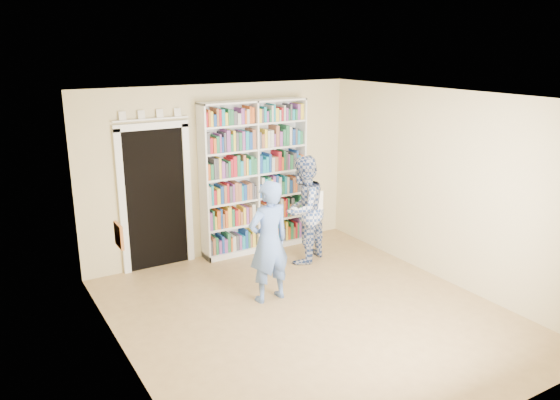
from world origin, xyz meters
TOP-DOWN VIEW (x-y plane):
  - floor at (0.00, 0.00)m, footprint 5.00×5.00m
  - ceiling at (0.00, 0.00)m, footprint 5.00×5.00m
  - wall_back at (0.00, 2.50)m, footprint 4.50×0.00m
  - wall_left at (-2.25, 0.00)m, footprint 0.00×5.00m
  - wall_right at (2.25, 0.00)m, footprint 0.00×5.00m
  - bookshelf at (0.48, 2.34)m, footprint 1.78×0.33m
  - doorway at (-1.10, 2.48)m, footprint 1.10×0.08m
  - wall_art at (-2.23, 0.20)m, footprint 0.03×0.25m
  - man_blue at (-0.23, 0.63)m, footprint 0.62×0.42m
  - man_plaid at (0.89, 1.53)m, footprint 1.01×0.94m
  - paper_sheet at (1.02, 1.34)m, footprint 0.21×0.02m

SIDE VIEW (x-z plane):
  - floor at x=0.00m, z-range 0.00..0.00m
  - man_blue at x=-0.23m, z-range 0.00..1.63m
  - man_plaid at x=0.89m, z-range 0.00..1.67m
  - paper_sheet at x=1.02m, z-range 0.85..1.15m
  - doorway at x=-1.10m, z-range -0.04..2.39m
  - bookshelf at x=0.48m, z-range 0.01..2.46m
  - wall_back at x=0.00m, z-range -0.90..3.60m
  - wall_left at x=-2.25m, z-range -1.15..3.85m
  - wall_right at x=2.25m, z-range -1.15..3.85m
  - wall_art at x=-2.23m, z-range 1.27..1.52m
  - ceiling at x=0.00m, z-range 2.70..2.70m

